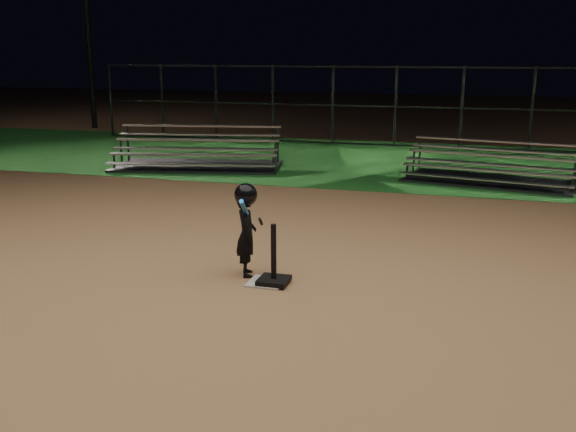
# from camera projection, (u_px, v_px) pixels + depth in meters

# --- Properties ---
(ground) EXTENTS (80.00, 80.00, 0.00)m
(ground) POSITION_uv_depth(u_px,v_px,m) (266.00, 283.00, 8.36)
(ground) COLOR #AF7A4F
(ground) RESTS_ON ground
(grass_strip) EXTENTS (60.00, 8.00, 0.01)m
(grass_strip) POSITION_uv_depth(u_px,v_px,m) (380.00, 161.00, 17.67)
(grass_strip) COLOR #1E5F21
(grass_strip) RESTS_ON ground
(home_plate) EXTENTS (0.45, 0.45, 0.02)m
(home_plate) POSITION_uv_depth(u_px,v_px,m) (266.00, 282.00, 8.35)
(home_plate) COLOR beige
(home_plate) RESTS_ON ground
(batting_tee) EXTENTS (0.38, 0.38, 0.77)m
(batting_tee) POSITION_uv_depth(u_px,v_px,m) (274.00, 272.00, 8.27)
(batting_tee) COLOR black
(batting_tee) RESTS_ON home_plate
(child_batter) EXTENTS (0.45, 0.68, 1.25)m
(child_batter) POSITION_uv_depth(u_px,v_px,m) (246.00, 227.00, 8.50)
(child_batter) COLOR black
(child_batter) RESTS_ON ground
(bleacher_left) EXTENTS (4.52, 2.84, 1.03)m
(bleacher_left) POSITION_uv_depth(u_px,v_px,m) (198.00, 159.00, 16.68)
(bleacher_left) COLOR #B1B1B6
(bleacher_left) RESTS_ON ground
(bleacher_right) EXTENTS (3.98, 2.47, 0.91)m
(bleacher_right) POSITION_uv_depth(u_px,v_px,m) (489.00, 175.00, 14.74)
(bleacher_right) COLOR silver
(bleacher_right) RESTS_ON ground
(backstop_fence) EXTENTS (20.08, 0.08, 2.50)m
(backstop_fence) POSITION_uv_depth(u_px,v_px,m) (396.00, 107.00, 20.15)
(backstop_fence) COLOR #38383D
(backstop_fence) RESTS_ON ground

